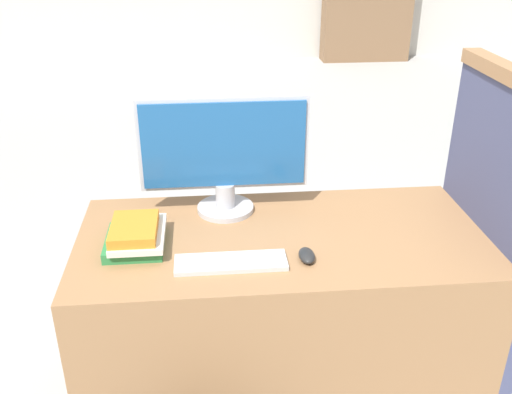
# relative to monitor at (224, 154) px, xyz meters

# --- Properties ---
(desk) EXTENTS (1.46, 0.71, 0.75)m
(desk) POSITION_rel_monitor_xyz_m (0.19, -0.21, -0.61)
(desk) COLOR #9E7047
(desk) RESTS_ON ground_plane
(carrel_divider) EXTENTS (0.07, 0.68, 1.34)m
(carrel_divider) POSITION_rel_monitor_xyz_m (0.94, -0.23, -0.31)
(carrel_divider) COLOR #474C70
(carrel_divider) RESTS_ON ground_plane
(monitor) EXTENTS (0.63, 0.22, 0.45)m
(monitor) POSITION_rel_monitor_xyz_m (0.00, 0.00, 0.00)
(monitor) COLOR #B7B7BC
(monitor) RESTS_ON desk
(keyboard) EXTENTS (0.37, 0.11, 0.02)m
(keyboard) POSITION_rel_monitor_xyz_m (-0.00, -0.39, -0.23)
(keyboard) COLOR silver
(keyboard) RESTS_ON desk
(mouse) EXTENTS (0.05, 0.10, 0.03)m
(mouse) POSITION_rel_monitor_xyz_m (0.25, -0.38, -0.22)
(mouse) COLOR #262626
(mouse) RESTS_ON desk
(book_stack) EXTENTS (0.20, 0.26, 0.09)m
(book_stack) POSITION_rel_monitor_xyz_m (-0.32, -0.24, -0.19)
(book_stack) COLOR #2D7F42
(book_stack) RESTS_ON desk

